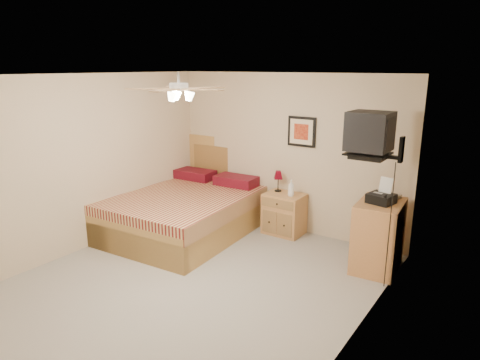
% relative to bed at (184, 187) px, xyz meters
% --- Properties ---
extents(floor, '(4.50, 4.50, 0.00)m').
position_rel_bed_xyz_m(floor, '(1.18, -1.12, -0.77)').
color(floor, gray).
rests_on(floor, ground).
extents(ceiling, '(4.00, 4.50, 0.04)m').
position_rel_bed_xyz_m(ceiling, '(1.18, -1.12, 1.73)').
color(ceiling, white).
rests_on(ceiling, ground).
extents(wall_back, '(4.00, 0.04, 2.50)m').
position_rel_bed_xyz_m(wall_back, '(1.18, 1.13, 0.48)').
color(wall_back, beige).
rests_on(wall_back, ground).
extents(wall_left, '(0.04, 4.50, 2.50)m').
position_rel_bed_xyz_m(wall_left, '(-0.82, -1.12, 0.48)').
color(wall_left, beige).
rests_on(wall_left, ground).
extents(wall_right, '(0.04, 4.50, 2.50)m').
position_rel_bed_xyz_m(wall_right, '(3.18, -1.12, 0.48)').
color(wall_right, beige).
rests_on(wall_right, ground).
extents(bed, '(1.96, 2.49, 1.53)m').
position_rel_bed_xyz_m(bed, '(0.00, 0.00, 0.00)').
color(bed, '#B68948').
rests_on(bed, ground).
extents(nightstand, '(0.61, 0.46, 0.65)m').
position_rel_bed_xyz_m(nightstand, '(1.31, 0.88, -0.44)').
color(nightstand, '#BF7B52').
rests_on(nightstand, ground).
extents(table_lamp, '(0.21, 0.21, 0.33)m').
position_rel_bed_xyz_m(table_lamp, '(1.14, 0.96, 0.05)').
color(table_lamp, '#5D0110').
rests_on(table_lamp, nightstand).
extents(lotion_bottle, '(0.12, 0.12, 0.26)m').
position_rel_bed_xyz_m(lotion_bottle, '(1.44, 0.84, 0.01)').
color(lotion_bottle, white).
rests_on(lotion_bottle, nightstand).
extents(framed_picture, '(0.46, 0.04, 0.46)m').
position_rel_bed_xyz_m(framed_picture, '(1.45, 1.11, 0.85)').
color(framed_picture, black).
rests_on(framed_picture, wall_back).
extents(dresser, '(0.60, 0.82, 0.92)m').
position_rel_bed_xyz_m(dresser, '(2.91, 0.50, -0.31)').
color(dresser, '#B97F45').
rests_on(dresser, ground).
extents(fax_machine, '(0.35, 0.37, 0.32)m').
position_rel_bed_xyz_m(fax_machine, '(2.92, 0.46, 0.31)').
color(fax_machine, black).
rests_on(fax_machine, dresser).
extents(magazine_lower, '(0.27, 0.32, 0.03)m').
position_rel_bed_xyz_m(magazine_lower, '(2.86, 0.75, 0.16)').
color(magazine_lower, '#B3A68C').
rests_on(magazine_lower, dresser).
extents(magazine_upper, '(0.24, 0.29, 0.02)m').
position_rel_bed_xyz_m(magazine_upper, '(2.87, 0.75, 0.19)').
color(magazine_upper, gray).
rests_on(magazine_upper, magazine_lower).
extents(wall_tv, '(0.56, 0.46, 0.58)m').
position_rel_bed_xyz_m(wall_tv, '(2.93, 0.22, 1.04)').
color(wall_tv, black).
rests_on(wall_tv, wall_right).
extents(ceiling_fan, '(1.14, 1.14, 0.28)m').
position_rel_bed_xyz_m(ceiling_fan, '(1.18, -1.32, 1.59)').
color(ceiling_fan, white).
rests_on(ceiling_fan, ceiling).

